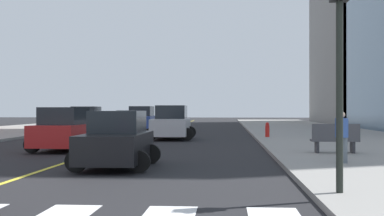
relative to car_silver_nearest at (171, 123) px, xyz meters
The scene contains 12 objects.
sidewalk_kerb_east 12.30m from the car_silver_nearest, 34.55° to the right, with size 10.00×120.00×0.15m, color gray.
lane_divider_paint 13.24m from the car_silver_nearest, 99.12° to the left, with size 0.16×80.00×0.01m, color yellow.
car_silver_nearest is the anchor object (origin of this frame).
car_gray_second 22.41m from the car_silver_nearest, 108.70° to the left, with size 2.53×3.95×1.73m.
car_black_third 14.80m from the car_silver_nearest, 90.20° to the right, with size 2.51×3.99×1.78m.
car_blue_fourth 12.52m from the car_silver_nearest, 107.87° to the left, with size 2.95×4.70×2.10m.
car_white_fifth 9.56m from the car_silver_nearest, 137.80° to the left, with size 2.91×4.61×2.04m.
car_red_sixth 9.45m from the car_silver_nearest, 113.22° to the right, with size 2.74×4.33×1.91m.
traffic_light_near_corner 21.00m from the car_silver_nearest, 74.27° to the right, with size 0.36×0.41×4.84m.
park_bench 13.19m from the car_silver_nearest, 55.16° to the right, with size 1.80×0.57×1.12m.
pedestrian_waiting_east 16.04m from the car_silver_nearest, 64.29° to the right, with size 0.40×0.40×1.61m.
fire_hydrant 5.87m from the car_silver_nearest, ahead, with size 0.26×0.26×0.89m.
Camera 1 is at (5.49, -3.23, 1.82)m, focal length 46.53 mm.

